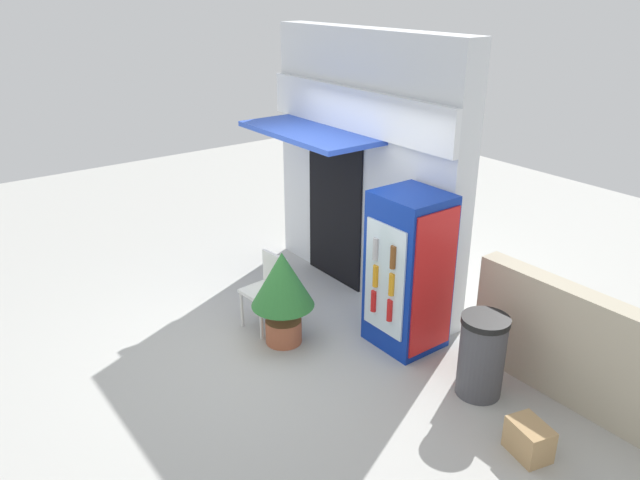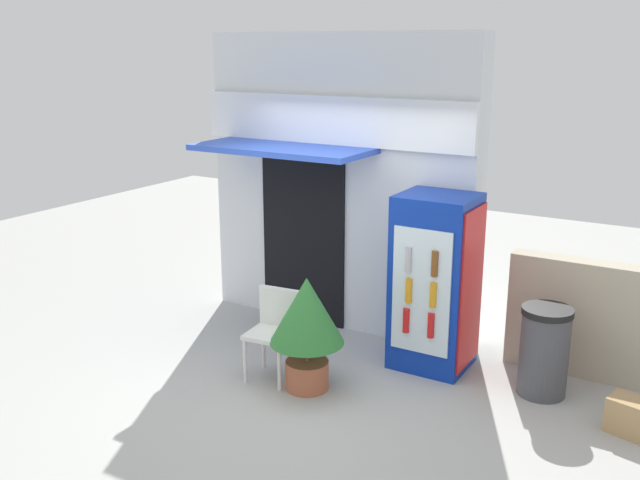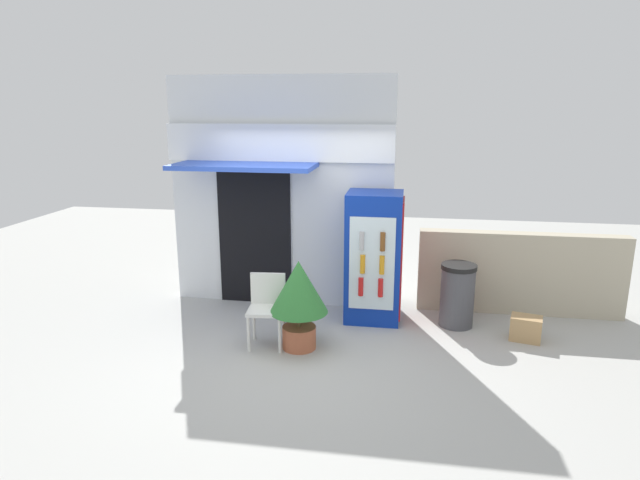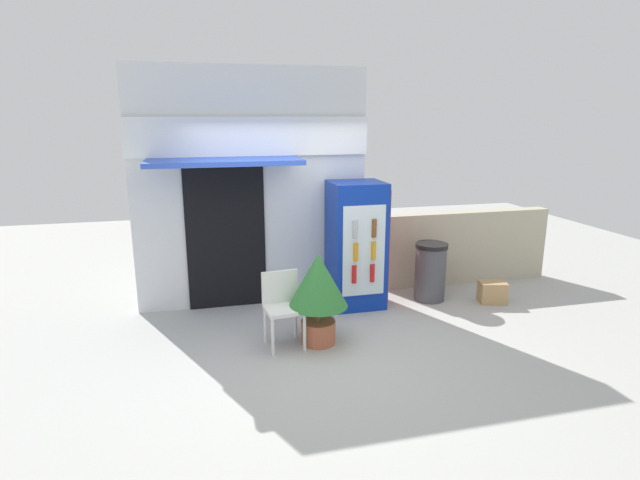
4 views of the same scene
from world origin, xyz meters
TOP-DOWN VIEW (x-y plane):
  - ground at (0.00, 0.00)m, footprint 16.00×16.00m
  - storefront_building at (-0.41, 1.60)m, footprint 3.14×1.16m
  - drink_cooler at (0.96, 1.09)m, footprint 0.74×0.72m
  - plastic_chair at (-0.24, 0.09)m, footprint 0.46×0.44m
  - potted_plant_near_shop at (0.16, 0.02)m, footprint 0.68×0.68m
  - trash_bin at (2.05, 1.02)m, footprint 0.45×0.45m
  - cardboard_box at (2.86, 0.69)m, footprint 0.41×0.34m

SIDE VIEW (x-z plane):
  - ground at x=0.00m, z-range 0.00..0.00m
  - cardboard_box at x=2.86m, z-range 0.00..0.30m
  - trash_bin at x=2.05m, z-range 0.00..0.83m
  - plastic_chair at x=-0.24m, z-range 0.08..0.93m
  - potted_plant_near_shop at x=0.16m, z-range 0.15..1.22m
  - drink_cooler at x=0.96m, z-range 0.00..1.72m
  - storefront_building at x=-0.41m, z-range 0.03..3.23m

